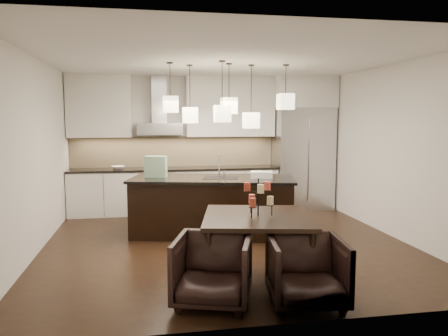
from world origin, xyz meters
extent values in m
cube|color=black|center=(0.00, 0.00, -0.01)|extent=(5.50, 5.50, 0.02)
cube|color=white|center=(0.00, 0.00, 2.81)|extent=(5.50, 5.50, 0.02)
cube|color=silver|center=(0.00, 2.76, 1.40)|extent=(5.50, 0.02, 2.80)
cube|color=silver|center=(0.00, -2.76, 1.40)|extent=(5.50, 0.02, 2.80)
cube|color=silver|center=(-2.76, 0.00, 1.40)|extent=(0.02, 5.50, 2.80)
cube|color=silver|center=(2.76, 0.00, 1.40)|extent=(0.02, 5.50, 2.80)
cube|color=#B7B7BA|center=(2.10, 2.38, 1.07)|extent=(1.20, 0.72, 2.15)
cube|color=silver|center=(2.10, 2.38, 2.47)|extent=(1.26, 0.72, 0.65)
cube|color=silver|center=(-0.62, 2.43, 0.44)|extent=(4.21, 0.62, 0.88)
cube|color=black|center=(-0.62, 2.43, 0.90)|extent=(4.21, 0.66, 0.04)
cube|color=#CCB68A|center=(-0.62, 2.73, 1.24)|extent=(4.21, 0.02, 0.63)
cube|color=silver|center=(-2.10, 2.57, 2.17)|extent=(1.25, 0.35, 1.25)
cube|color=silver|center=(0.55, 2.57, 2.17)|extent=(1.85, 0.35, 1.25)
cube|color=#B7B7BA|center=(-0.93, 2.48, 1.72)|extent=(0.90, 0.52, 0.24)
cube|color=#B7B7BA|center=(-0.93, 2.59, 2.32)|extent=(0.30, 0.28, 0.96)
imported|color=silver|center=(-1.76, 2.38, 0.95)|extent=(0.30, 0.30, 0.06)
cube|color=black|center=(-0.13, 0.58, 0.46)|extent=(2.76, 1.61, 0.91)
cube|color=black|center=(-0.13, 0.58, 0.93)|extent=(2.86, 1.71, 0.04)
cube|color=#1B6130|center=(-1.05, 0.78, 1.13)|extent=(0.39, 0.26, 0.35)
cube|color=silver|center=(0.66, 0.40, 1.00)|extent=(0.40, 0.32, 0.10)
cylinder|color=beige|center=(0.25, -1.55, 0.95)|extent=(0.09, 0.09, 0.10)
cylinder|color=#DE4E3F|center=(0.06, -1.39, 0.95)|extent=(0.09, 0.09, 0.10)
cylinder|color=#A33824|center=(0.01, -1.63, 0.95)|extent=(0.09, 0.09, 0.10)
cylinder|color=#DE4E3F|center=(0.24, -1.46, 1.11)|extent=(0.09, 0.09, 0.10)
cylinder|color=#A33824|center=(-0.02, -1.48, 1.11)|extent=(0.09, 0.09, 0.10)
cylinder|color=beige|center=(0.10, -1.66, 1.11)|extent=(0.09, 0.09, 0.10)
imported|color=black|center=(-0.54, -2.17, 0.36)|extent=(0.97, 0.98, 0.72)
imported|color=black|center=(0.41, -2.37, 0.36)|extent=(0.86, 0.88, 0.71)
cube|color=#FCF2C2|center=(-0.80, 0.55, 2.14)|extent=(0.24, 0.24, 0.26)
cube|color=#FCF2C2|center=(-0.47, 0.79, 1.98)|extent=(0.24, 0.24, 0.26)
cube|color=#FCF2C2|center=(0.13, 0.49, 2.13)|extent=(0.24, 0.24, 0.26)
cube|color=#FCF2C2|center=(0.53, 0.61, 1.89)|extent=(0.24, 0.24, 0.26)
cube|color=#FCF2C2|center=(1.08, 0.48, 2.20)|extent=(0.24, 0.24, 0.26)
cube|color=#FCF2C2|center=(-0.03, 0.20, 1.99)|extent=(0.24, 0.24, 0.26)
camera|label=1|loc=(-1.19, -6.49, 1.91)|focal=35.00mm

